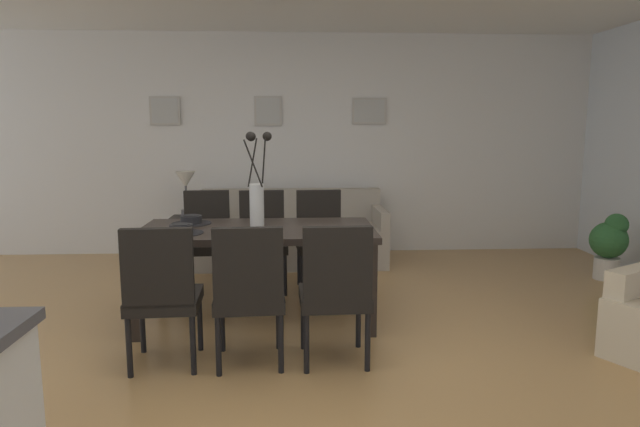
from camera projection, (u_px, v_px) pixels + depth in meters
ground_plane at (293, 361)px, 3.58m from camera, size 9.00×9.00×0.00m
back_wall_panel at (291, 145)px, 6.58m from camera, size 9.00×0.10×2.60m
dining_table at (257, 238)px, 4.25m from camera, size 1.80×0.91×0.74m
dining_chair_near_left at (162, 290)px, 3.39m from camera, size 0.46×0.46×0.92m
dining_chair_near_right at (207, 235)px, 5.11m from camera, size 0.46×0.46×0.92m
dining_chair_far_left at (249, 289)px, 3.41m from camera, size 0.47×0.47×0.92m
dining_chair_far_right at (262, 235)px, 5.12m from camera, size 0.47×0.47×0.92m
dining_chair_mid_left at (335, 287)px, 3.44m from camera, size 0.45×0.45×0.92m
dining_chair_mid_right at (320, 235)px, 5.15m from camera, size 0.47×0.47×0.92m
centerpiece_vase at (257, 191)px, 4.19m from camera, size 0.21×0.23×0.73m
placemat_near_left at (181, 233)px, 4.00m from camera, size 0.32×0.32×0.01m
bowl_near_left at (181, 228)px, 4.00m from camera, size 0.17×0.17×0.07m
placemat_near_right at (191, 223)px, 4.41m from camera, size 0.32×0.32×0.01m
bowl_near_right at (191, 219)px, 4.40m from camera, size 0.17×0.17×0.07m
sofa at (292, 238)px, 6.18m from camera, size 2.07×0.84×0.80m
side_table at (188, 240)px, 6.16m from camera, size 0.36×0.36×0.52m
table_lamp at (186, 184)px, 6.06m from camera, size 0.22×0.22×0.51m
framed_picture_left at (165, 111)px, 6.37m from camera, size 0.35×0.03×0.33m
framed_picture_center at (268, 111)px, 6.44m from camera, size 0.32×0.03×0.34m
framed_picture_right at (369, 111)px, 6.50m from camera, size 0.41×0.03×0.31m
potted_plant at (609, 243)px, 5.45m from camera, size 0.36×0.36×0.67m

